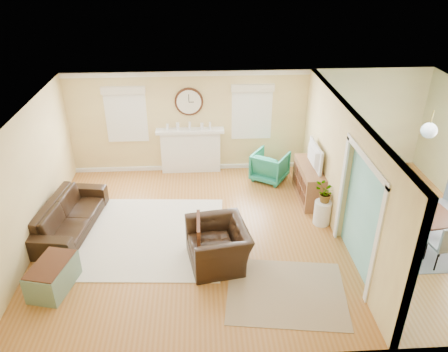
{
  "coord_description": "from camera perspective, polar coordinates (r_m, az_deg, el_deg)",
  "views": [
    {
      "loc": [
        -1.25,
        -7.29,
        5.3
      ],
      "look_at": [
        -0.8,
        0.3,
        1.2
      ],
      "focal_mm": 35.0,
      "sensor_mm": 36.0,
      "label": 1
    }
  ],
  "objects": [
    {
      "name": "window_left",
      "position": [
        11.02,
        -12.73,
        8.33
      ],
      "size": [
        1.05,
        0.13,
        1.42
      ],
      "color": "white",
      "rests_on": "wall_back"
    },
    {
      "name": "wall_left",
      "position": [
        8.93,
        -24.31,
        -1.01
      ],
      "size": [
        0.02,
        6.0,
        2.6
      ],
      "primitive_type": "cube",
      "color": "tan",
      "rests_on": "ground"
    },
    {
      "name": "wall_clock",
      "position": [
        10.82,
        -4.6,
        9.65
      ],
      "size": [
        0.7,
        0.07,
        0.7
      ],
      "color": "#482413",
      "rests_on": "wall_back"
    },
    {
      "name": "sofa",
      "position": [
        9.55,
        -19.51,
        -4.88
      ],
      "size": [
        1.19,
        2.35,
        0.66
      ],
      "primitive_type": "imported",
      "rotation": [
        0.0,
        0.0,
        1.43
      ],
      "color": "black",
      "rests_on": "floor"
    },
    {
      "name": "trunk",
      "position": [
        8.18,
        -21.45,
        -12.06
      ],
      "size": [
        0.76,
        1.02,
        0.53
      ],
      "color": "slate",
      "rests_on": "floor"
    },
    {
      "name": "eames_chair",
      "position": [
        8.11,
        -0.77,
        -8.98
      ],
      "size": [
        1.23,
        1.35,
        0.77
      ],
      "primitive_type": "imported",
      "rotation": [
        0.0,
        0.0,
        -1.4
      ],
      "color": "black",
      "rests_on": "floor"
    },
    {
      "name": "partition",
      "position": [
        8.97,
        14.91,
        1.24
      ],
      "size": [
        0.17,
        6.0,
        2.6
      ],
      "color": "tan",
      "rests_on": "ground"
    },
    {
      "name": "pendant",
      "position": [
        8.99,
        25.2,
        5.4
      ],
      "size": [
        0.3,
        0.3,
        0.55
      ],
      "color": "gold",
      "rests_on": "ceiling"
    },
    {
      "name": "wall_back",
      "position": [
        11.11,
        3.32,
        7.18
      ],
      "size": [
        9.0,
        0.02,
        2.6
      ],
      "primitive_type": "cube",
      "color": "tan",
      "rests_on": "ground"
    },
    {
      "name": "tv",
      "position": [
        9.94,
        11.32,
        2.62
      ],
      "size": [
        0.14,
        0.97,
        0.56
      ],
      "primitive_type": "imported",
      "rotation": [
        0.0,
        0.0,
        1.59
      ],
      "color": "black",
      "rests_on": "credenza"
    },
    {
      "name": "wall_front",
      "position": [
        6.0,
        9.83,
        -14.02
      ],
      "size": [
        9.0,
        0.02,
        2.6
      ],
      "primitive_type": "cube",
      "color": "tan",
      "rests_on": "ground"
    },
    {
      "name": "dining_chair_e",
      "position": [
        10.05,
        26.78,
        -2.89
      ],
      "size": [
        0.52,
        0.52,
        1.02
      ],
      "color": "slate",
      "rests_on": "floor"
    },
    {
      "name": "window_right",
      "position": [
        10.95,
        3.67,
        8.84
      ],
      "size": [
        1.05,
        0.13,
        1.42
      ],
      "color": "white",
      "rests_on": "wall_back"
    },
    {
      "name": "credenza",
      "position": [
        10.25,
        11.07,
        -0.8
      ],
      "size": [
        0.48,
        1.42,
        0.8
      ],
      "color": "#885F3D",
      "rests_on": "floor"
    },
    {
      "name": "green_chair",
      "position": [
        10.92,
        6.02,
        1.3
      ],
      "size": [
        1.09,
        1.1,
        0.73
      ],
      "primitive_type": "imported",
      "rotation": [
        0.0,
        0.0,
        2.57
      ],
      "color": "#187D66",
      "rests_on": "floor"
    },
    {
      "name": "ceiling",
      "position": [
        7.87,
        6.01,
        8.12
      ],
      "size": [
        9.0,
        6.0,
        0.02
      ],
      "primitive_type": "cube",
      "color": "white",
      "rests_on": "wall_back"
    },
    {
      "name": "garden_stool",
      "position": [
        9.44,
        12.71,
        -4.7
      ],
      "size": [
        0.36,
        0.36,
        0.53
      ],
      "primitive_type": "cylinder",
      "color": "white",
      "rests_on": "floor"
    },
    {
      "name": "dining_chair_w",
      "position": [
        9.3,
        19.72,
        -3.96
      ],
      "size": [
        0.55,
        0.55,
        1.0
      ],
      "color": "white",
      "rests_on": "floor"
    },
    {
      "name": "fireplace",
      "position": [
        11.21,
        -4.36,
        3.43
      ],
      "size": [
        1.7,
        0.3,
        1.17
      ],
      "color": "white",
      "rests_on": "ground"
    },
    {
      "name": "rug_jute",
      "position": [
        7.8,
        8.11,
        -14.78
      ],
      "size": [
        2.21,
        1.9,
        0.01
      ],
      "primitive_type": "cube",
      "rotation": [
        0.0,
        0.0,
        -0.14
      ],
      "color": "gray",
      "rests_on": "floor"
    },
    {
      "name": "dining_table",
      "position": [
        9.8,
        23.34,
        -4.79
      ],
      "size": [
        1.23,
        1.94,
        0.64
      ],
      "primitive_type": "imported",
      "rotation": [
        0.0,
        0.0,
        1.69
      ],
      "color": "#482413",
      "rests_on": "floor"
    },
    {
      "name": "rug_cream",
      "position": [
        9.14,
        -10.6,
        -7.63
      ],
      "size": [
        3.41,
        3.01,
        0.02
      ],
      "primitive_type": "cube",
      "rotation": [
        0.0,
        0.0,
        -0.07
      ],
      "color": "beige",
      "rests_on": "floor"
    },
    {
      "name": "rug_grey",
      "position": [
        9.97,
        22.99,
        -6.32
      ],
      "size": [
        2.25,
        2.81,
        0.01
      ],
      "primitive_type": "cube",
      "color": "slate",
      "rests_on": "floor"
    },
    {
      "name": "dining_chair_s",
      "position": [
        8.89,
        26.7,
        -7.53
      ],
      "size": [
        0.46,
        0.46,
        0.91
      ],
      "color": "slate",
      "rests_on": "floor"
    },
    {
      "name": "dining_chair_n",
      "position": [
        10.54,
        20.81,
        -0.08
      ],
      "size": [
        0.49,
        0.49,
        1.03
      ],
      "color": "slate",
      "rests_on": "floor"
    },
    {
      "name": "potted_plant",
      "position": [
        9.2,
        13.02,
        -2.2
      ],
      "size": [
        0.41,
        0.36,
        0.43
      ],
      "primitive_type": "imported",
      "rotation": [
        0.0,
        0.0,
        3.2
      ],
      "color": "#337F33",
      "rests_on": "garden_stool"
    },
    {
      "name": "floor",
      "position": [
        9.1,
        5.19,
        -7.43
      ],
      "size": [
        9.0,
        9.0,
        0.0
      ],
      "primitive_type": "plane",
      "color": "#9C5C22",
      "rests_on": "ground"
    }
  ]
}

